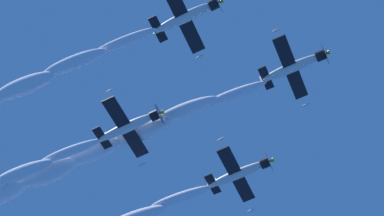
{
  "coord_description": "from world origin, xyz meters",
  "views": [
    {
      "loc": [
        16.55,
        24.03,
        1.69
      ],
      "look_at": [
        5.87,
        -1.58,
        68.59
      ],
      "focal_mm": 66.71,
      "sensor_mm": 36.0,
      "label": 1
    }
  ],
  "objects": [
    {
      "name": "airplane_lead",
      "position": [
        -2.38,
        5.94,
        70.64
      ],
      "size": [
        7.07,
        6.92,
        3.18
      ],
      "color": "silver"
    },
    {
      "name": "airplane_left_wingman",
      "position": [
        -1.61,
        -6.34,
        68.25
      ],
      "size": [
        7.07,
        6.91,
        3.19
      ],
      "color": "silver"
    },
    {
      "name": "airplane_slot_tail",
      "position": [
        11.02,
        -5.71,
        68.21
      ],
      "size": [
        7.08,
        6.89,
        3.27
      ],
      "color": "silver"
    },
    {
      "name": "airplane_right_wingman",
      "position": [
        9.9,
        6.9,
        69.4
      ],
      "size": [
        7.09,
        6.88,
        3.19
      ],
      "color": "silver"
    }
  ]
}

